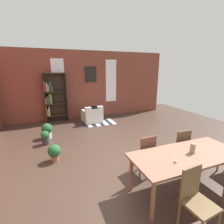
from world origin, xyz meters
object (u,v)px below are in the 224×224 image
object	(u,v)px
potted_plant_by_shelf	(54,152)
potted_plant_window	(45,137)
dining_table	(187,158)
dining_chair_far_right	(179,147)
armchair_white	(92,116)
bookshelf_tall	(54,97)
vase_on_table	(193,148)
dining_chair_near_left	(196,198)
potted_plant_corner	(47,130)
dining_chair_far_left	(145,154)

from	to	relation	value
potted_plant_by_shelf	potted_plant_window	size ratio (longest dim) A/B	1.01
dining_table	dining_chair_far_right	size ratio (longest dim) A/B	2.26
dining_table	armchair_white	size ratio (longest dim) A/B	2.48
bookshelf_tall	dining_table	bearing A→B (deg)	-69.64
vase_on_table	dining_chair_far_right	size ratio (longest dim) A/B	0.20
dining_chair_near_left	potted_plant_corner	distance (m)	4.79
bookshelf_tall	potted_plant_corner	distance (m)	2.16
potted_plant_by_shelf	potted_plant_corner	xyz separation A→B (m)	(-0.16, 1.64, 0.04)
vase_on_table	dining_chair_near_left	xyz separation A→B (m)	(-0.61, -0.68, -0.35)
potted_plant_window	dining_chair_far_left	bearing A→B (deg)	-50.60
potted_plant_corner	potted_plant_by_shelf	bearing A→B (deg)	-84.56
dining_chair_far_right	potted_plant_window	size ratio (longest dim) A/B	2.18
vase_on_table	potted_plant_corner	size ratio (longest dim) A/B	0.36
dining_table	potted_plant_corner	bearing A→B (deg)	123.78
dining_table	dining_chair_near_left	size ratio (longest dim) A/B	2.26
bookshelf_tall	potted_plant_window	distance (m)	2.66
dining_table	vase_on_table	distance (m)	0.21
dining_table	potted_plant_corner	size ratio (longest dim) A/B	4.13
dining_chair_far_left	potted_plant_by_shelf	xyz separation A→B (m)	(-1.82, 1.35, -0.27)
dining_chair_far_right	armchair_white	bearing A→B (deg)	103.63
dining_table	dining_chair_far_left	bearing A→B (deg)	125.05
dining_chair_far_right	potted_plant_corner	world-z (taller)	dining_chair_far_right
dining_table	armchair_white	distance (m)	4.96
dining_table	dining_chair_near_left	world-z (taller)	dining_chair_near_left
dining_chair_near_left	armchair_white	distance (m)	5.60
dining_table	armchair_white	bearing A→B (deg)	96.34
potted_plant_corner	bookshelf_tall	bearing A→B (deg)	79.34
vase_on_table	dining_chair_far_right	distance (m)	0.85
vase_on_table	potted_plant_corner	bearing A→B (deg)	125.05
potted_plant_window	potted_plant_by_shelf	bearing A→B (deg)	-79.16
vase_on_table	dining_chair_far_left	bearing A→B (deg)	131.25
dining_chair_far_left	potted_plant_window	bearing A→B (deg)	129.40
potted_plant_by_shelf	potted_plant_window	bearing A→B (deg)	100.84
dining_table	potted_plant_by_shelf	size ratio (longest dim) A/B	4.88
dining_chair_far_right	dining_chair_near_left	bearing A→B (deg)	-125.38
bookshelf_tall	potted_plant_window	size ratio (longest dim) A/B	4.96
dining_chair_far_left	dining_table	bearing A→B (deg)	-54.95
dining_chair_far_left	armchair_white	distance (m)	4.23
dining_table	potted_plant_window	size ratio (longest dim) A/B	4.92
dining_table	dining_chair_far_left	xyz separation A→B (m)	(-0.48, 0.68, -0.17)
dining_chair_far_right	potted_plant_window	distance (m)	3.90
dining_chair_far_left	dining_chair_near_left	world-z (taller)	same
dining_chair_far_right	armchair_white	distance (m)	4.36
bookshelf_tall	potted_plant_corner	bearing A→B (deg)	-100.66
dining_chair_near_left	bookshelf_tall	bearing A→B (deg)	104.22
dining_table	bookshelf_tall	size ratio (longest dim) A/B	0.99
dining_chair_far_right	potted_plant_by_shelf	size ratio (longest dim) A/B	2.16
dining_table	bookshelf_tall	xyz separation A→B (m)	(-2.09, 5.63, 0.44)
vase_on_table	armchair_white	world-z (taller)	vase_on_table
dining_table	armchair_white	xyz separation A→B (m)	(-0.55, 4.91, -0.41)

